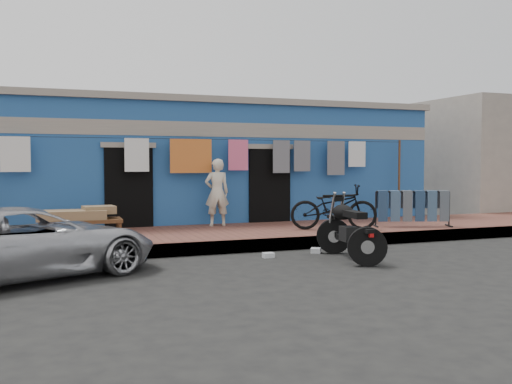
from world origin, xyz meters
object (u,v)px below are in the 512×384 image
object	(u,v)px
car	(28,241)
motorcycle	(350,228)
seated_person	(217,192)
bicycle	(334,202)
charpoy	(81,222)
jeans_rack	(413,208)

from	to	relation	value
car	motorcycle	xyz separation A→B (m)	(5.40, -0.24, 0.01)
seated_person	bicycle	distance (m)	2.76
charpoy	jeans_rack	world-z (taller)	jeans_rack
motorcycle	jeans_rack	distance (m)	3.65
seated_person	charpoy	xyz separation A→B (m)	(-3.13, -0.75, -0.51)
charpoy	jeans_rack	xyz separation A→B (m)	(7.38, -0.98, 0.15)
motorcycle	jeans_rack	xyz separation A→B (m)	(2.94, 2.17, 0.11)
bicycle	motorcycle	world-z (taller)	bicycle
seated_person	car	bearing A→B (deg)	45.98
car	jeans_rack	distance (m)	8.56
seated_person	bicycle	xyz separation A→B (m)	(2.23, -1.63, -0.18)
car	motorcycle	world-z (taller)	motorcycle
jeans_rack	bicycle	bearing A→B (deg)	176.98
jeans_rack	charpoy	bearing A→B (deg)	172.43
bicycle	charpoy	world-z (taller)	bicycle
seated_person	jeans_rack	xyz separation A→B (m)	(4.25, -1.73, -0.36)
seated_person	motorcycle	world-z (taller)	seated_person
charpoy	car	bearing A→B (deg)	-108.13
car	charpoy	size ratio (longest dim) A/B	2.31
charpoy	seated_person	bearing A→B (deg)	13.54
jeans_rack	car	bearing A→B (deg)	-166.94
car	charpoy	xyz separation A→B (m)	(0.95, 2.91, -0.03)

